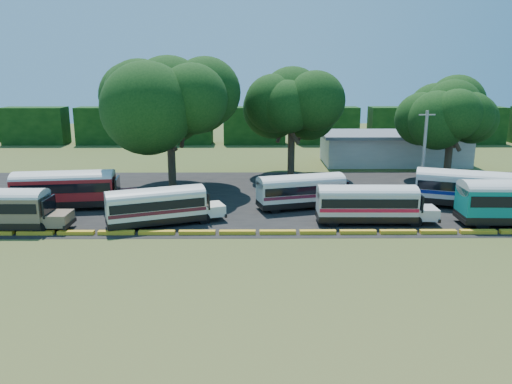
{
  "coord_description": "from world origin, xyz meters",
  "views": [
    {
      "loc": [
        -0.39,
        -34.33,
        11.93
      ],
      "look_at": [
        -0.08,
        6.0,
        2.02
      ],
      "focal_mm": 35.0,
      "sensor_mm": 36.0,
      "label": 1
    }
  ],
  "objects_px": {
    "bus_white_red": "(369,202)",
    "bus_red": "(67,187)",
    "bus_cream_west": "(158,204)",
    "tree_west": "(169,98)"
  },
  "relations": [
    {
      "from": "bus_cream_west",
      "to": "tree_west",
      "type": "bearing_deg",
      "value": 73.48
    },
    {
      "from": "bus_white_red",
      "to": "tree_west",
      "type": "bearing_deg",
      "value": 145.61
    },
    {
      "from": "bus_cream_west",
      "to": "tree_west",
      "type": "xyz_separation_m",
      "value": [
        -0.91,
        12.65,
        7.53
      ]
    },
    {
      "from": "bus_cream_west",
      "to": "tree_west",
      "type": "distance_m",
      "value": 14.75
    },
    {
      "from": "bus_cream_west",
      "to": "tree_west",
      "type": "height_order",
      "value": "tree_west"
    },
    {
      "from": "bus_red",
      "to": "bus_white_red",
      "type": "height_order",
      "value": "bus_red"
    },
    {
      "from": "bus_white_red",
      "to": "bus_red",
      "type": "bearing_deg",
      "value": 170.64
    },
    {
      "from": "bus_red",
      "to": "bus_cream_west",
      "type": "height_order",
      "value": "bus_red"
    },
    {
      "from": "bus_cream_west",
      "to": "bus_white_red",
      "type": "relative_size",
      "value": 0.99
    },
    {
      "from": "tree_west",
      "to": "bus_red",
      "type": "bearing_deg",
      "value": -135.54
    }
  ]
}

